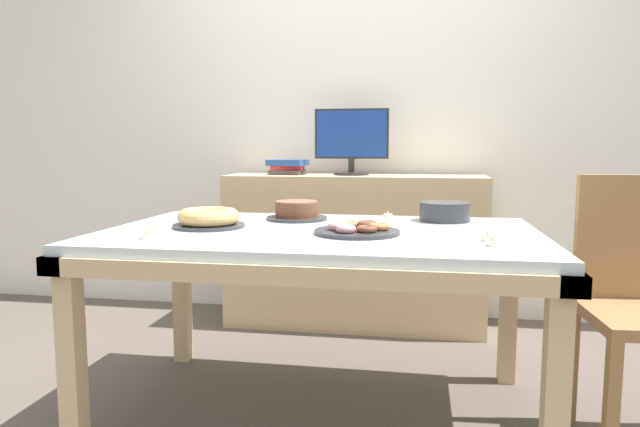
# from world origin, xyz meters

# --- Properties ---
(ground_plane) EXTENTS (12.00, 12.00, 0.00)m
(ground_plane) POSITION_xyz_m (0.00, 0.00, 0.00)
(ground_plane) COLOR #564C44
(wall_back) EXTENTS (8.00, 0.10, 2.60)m
(wall_back) POSITION_xyz_m (0.00, 1.47, 1.30)
(wall_back) COLOR white
(wall_back) RESTS_ON ground
(dining_table) EXTENTS (1.65, 1.02, 0.73)m
(dining_table) POSITION_xyz_m (0.00, 0.00, 0.65)
(dining_table) COLOR silver
(dining_table) RESTS_ON ground
(sideboard) EXTENTS (1.47, 0.44, 0.88)m
(sideboard) POSITION_xyz_m (0.00, 1.17, 0.44)
(sideboard) COLOR #D1B284
(sideboard) RESTS_ON ground
(computer_monitor) EXTENTS (0.42, 0.20, 0.38)m
(computer_monitor) POSITION_xyz_m (-0.02, 1.17, 1.07)
(computer_monitor) COLOR #262628
(computer_monitor) RESTS_ON sideboard
(book_stack) EXTENTS (0.23, 0.20, 0.09)m
(book_stack) POSITION_xyz_m (-0.40, 1.17, 0.92)
(book_stack) COLOR #3F3838
(book_stack) RESTS_ON sideboard
(cake_chocolate_round) EXTENTS (0.26, 0.26, 0.08)m
(cake_chocolate_round) POSITION_xyz_m (-0.15, 0.28, 0.76)
(cake_chocolate_round) COLOR #333338
(cake_chocolate_round) RESTS_ON dining_table
(cake_golden_bundt) EXTENTS (0.28, 0.28, 0.07)m
(cake_golden_bundt) POSITION_xyz_m (-0.44, -0.01, 0.76)
(cake_golden_bundt) COLOR #333338
(cake_golden_bundt) RESTS_ON dining_table
(pastry_platter) EXTENTS (0.31, 0.31, 0.04)m
(pastry_platter) POSITION_xyz_m (0.15, -0.08, 0.74)
(pastry_platter) COLOR #333338
(pastry_platter) RESTS_ON dining_table
(plate_stack) EXTENTS (0.21, 0.21, 0.08)m
(plate_stack) POSITION_xyz_m (0.47, 0.34, 0.77)
(plate_stack) COLOR #333338
(plate_stack) RESTS_ON dining_table
(tealight_left_edge) EXTENTS (0.04, 0.04, 0.04)m
(tealight_left_edge) POSITION_xyz_m (0.59, -0.26, 0.74)
(tealight_left_edge) COLOR silver
(tealight_left_edge) RESTS_ON dining_table
(tealight_centre) EXTENTS (0.04, 0.04, 0.04)m
(tealight_centre) POSITION_xyz_m (-0.54, -0.32, 0.74)
(tealight_centre) COLOR silver
(tealight_centre) RESTS_ON dining_table
(tealight_near_front) EXTENTS (0.04, 0.04, 0.04)m
(tealight_near_front) POSITION_xyz_m (0.59, -0.17, 0.74)
(tealight_near_front) COLOR silver
(tealight_near_front) RESTS_ON dining_table
(tealight_near_cakes) EXTENTS (0.04, 0.04, 0.04)m
(tealight_near_cakes) POSITION_xyz_m (-0.60, 0.19, 0.74)
(tealight_near_cakes) COLOR silver
(tealight_near_cakes) RESTS_ON dining_table
(tealight_right_edge) EXTENTS (0.04, 0.04, 0.04)m
(tealight_right_edge) POSITION_xyz_m (0.23, 0.43, 0.74)
(tealight_right_edge) COLOR silver
(tealight_right_edge) RESTS_ON dining_table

